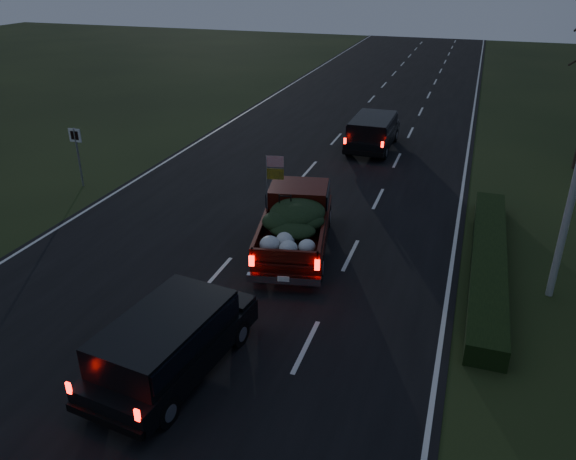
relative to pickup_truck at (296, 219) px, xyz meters
The scene contains 7 objects.
ground 3.19m from the pickup_truck, 125.27° to the right, with size 120.00×120.00×0.00m, color black.
road_asphalt 3.19m from the pickup_truck, 125.27° to the right, with size 14.00×120.00×0.02m, color black.
hedge_row 6.13m from the pickup_truck, ahead, with size 1.00×10.00×0.60m, color black.
route_sign 10.57m from the pickup_truck, 166.06° to the left, with size 0.55×0.08×2.50m.
pickup_truck is the anchor object (origin of this frame).
lead_suv 11.43m from the pickup_truck, 88.11° to the left, with size 1.99×4.71×1.35m.
rear_suv 6.93m from the pickup_truck, 96.50° to the right, with size 2.46×4.77×1.31m.
Camera 1 is at (6.73, -13.29, 8.65)m, focal length 35.00 mm.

